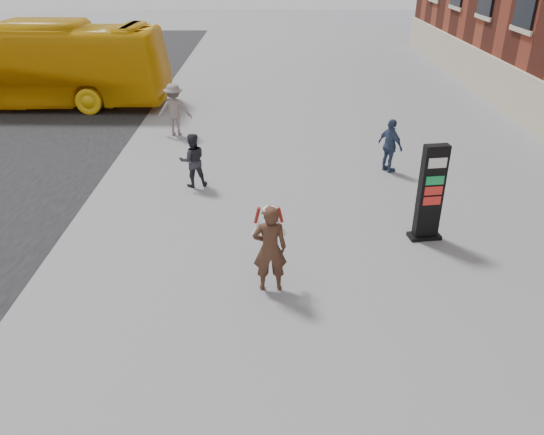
{
  "coord_description": "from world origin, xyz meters",
  "views": [
    {
      "loc": [
        -0.13,
        -9.11,
        6.05
      ],
      "look_at": [
        -0.08,
        0.57,
        1.06
      ],
      "focal_mm": 35.0,
      "sensor_mm": 36.0,
      "label": 1
    }
  ],
  "objects_px": {
    "pedestrian_a": "(193,160)",
    "woman": "(270,247)",
    "pedestrian_b": "(175,110)",
    "bus": "(17,64)",
    "pedestrian_c": "(390,146)",
    "info_pylon": "(430,193)"
  },
  "relations": [
    {
      "from": "info_pylon",
      "to": "pedestrian_b",
      "type": "height_order",
      "value": "info_pylon"
    },
    {
      "from": "woman",
      "to": "pedestrian_a",
      "type": "height_order",
      "value": "woman"
    },
    {
      "from": "pedestrian_a",
      "to": "pedestrian_b",
      "type": "relative_size",
      "value": 0.84
    },
    {
      "from": "bus",
      "to": "pedestrian_b",
      "type": "distance_m",
      "value": 8.06
    },
    {
      "from": "info_pylon",
      "to": "bus",
      "type": "xyz_separation_m",
      "value": [
        -13.89,
        11.47,
        0.56
      ]
    },
    {
      "from": "pedestrian_a",
      "to": "woman",
      "type": "bearing_deg",
      "value": 97.01
    },
    {
      "from": "woman",
      "to": "pedestrian_b",
      "type": "relative_size",
      "value": 1.0
    },
    {
      "from": "pedestrian_a",
      "to": "pedestrian_c",
      "type": "distance_m",
      "value": 5.77
    },
    {
      "from": "pedestrian_a",
      "to": "pedestrian_b",
      "type": "distance_m",
      "value": 4.68
    },
    {
      "from": "info_pylon",
      "to": "bus",
      "type": "height_order",
      "value": "bus"
    },
    {
      "from": "info_pylon",
      "to": "bus",
      "type": "relative_size",
      "value": 0.19
    },
    {
      "from": "woman",
      "to": "pedestrian_c",
      "type": "xyz_separation_m",
      "value": [
        3.55,
        6.07,
        -0.13
      ]
    },
    {
      "from": "pedestrian_a",
      "to": "pedestrian_b",
      "type": "bearing_deg",
      "value": -91.03
    },
    {
      "from": "pedestrian_a",
      "to": "pedestrian_c",
      "type": "xyz_separation_m",
      "value": [
        5.67,
        1.04,
        0.04
      ]
    },
    {
      "from": "pedestrian_c",
      "to": "pedestrian_b",
      "type": "bearing_deg",
      "value": 30.61
    },
    {
      "from": "info_pylon",
      "to": "bus",
      "type": "bearing_deg",
      "value": 132.59
    },
    {
      "from": "bus",
      "to": "pedestrian_c",
      "type": "xyz_separation_m",
      "value": [
        13.86,
        -7.41,
        -0.89
      ]
    },
    {
      "from": "pedestrian_a",
      "to": "info_pylon",
      "type": "bearing_deg",
      "value": 136.14
    },
    {
      "from": "bus",
      "to": "pedestrian_a",
      "type": "relative_size",
      "value": 7.99
    },
    {
      "from": "pedestrian_b",
      "to": "pedestrian_c",
      "type": "height_order",
      "value": "pedestrian_b"
    },
    {
      "from": "info_pylon",
      "to": "woman",
      "type": "height_order",
      "value": "info_pylon"
    },
    {
      "from": "pedestrian_b",
      "to": "bus",
      "type": "bearing_deg",
      "value": -28.07
    }
  ]
}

